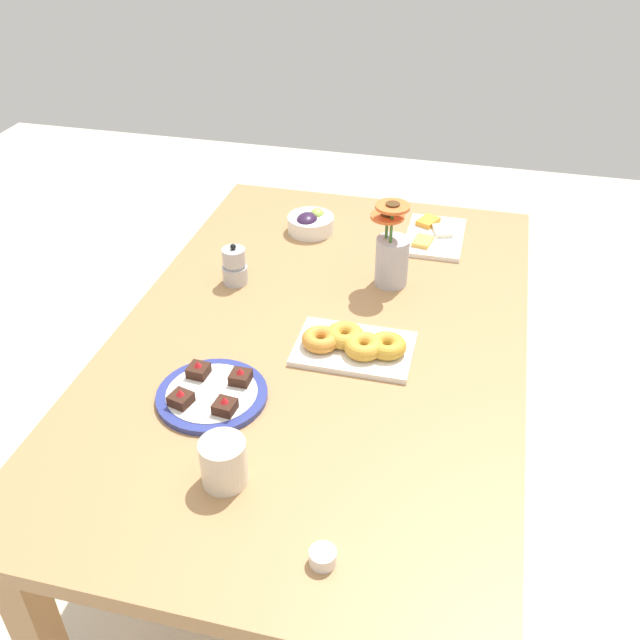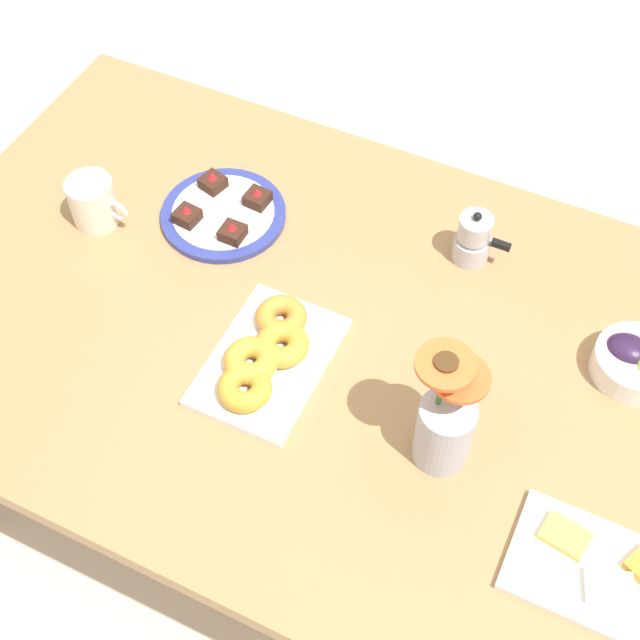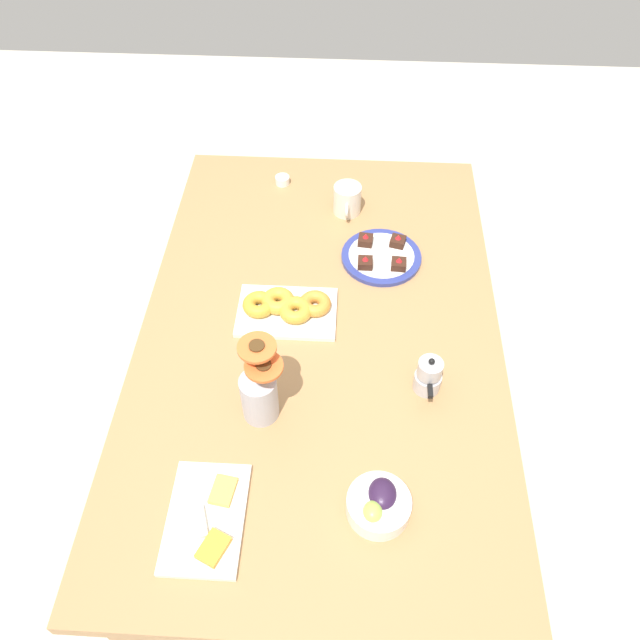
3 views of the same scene
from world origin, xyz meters
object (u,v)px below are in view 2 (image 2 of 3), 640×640
croissant_platter (266,356)px  dessert_plate (223,213)px  cheese_platter (600,572)px  dining_table (320,360)px  flower_vase (445,425)px  coffee_mug (93,201)px  grape_bowl (634,362)px  moka_pot (473,239)px

croissant_platter → dessert_plate: dessert_plate is taller
cheese_platter → croissant_platter: 0.63m
dining_table → cheese_platter: cheese_platter is taller
dining_table → flower_vase: size_ratio=6.44×
coffee_mug → grape_bowl: coffee_mug is taller
coffee_mug → flower_vase: size_ratio=0.50×
croissant_platter → flower_vase: bearing=-5.6°
dining_table → moka_pot: moka_pot is taller
grape_bowl → flower_vase: (-0.24, -0.29, 0.06)m
dining_table → coffee_mug: 0.53m
moka_pot → grape_bowl: bearing=-20.4°
croissant_platter → dessert_plate: size_ratio=1.14×
moka_pot → cheese_platter: bearing=-52.7°
croissant_platter → flower_vase: size_ratio=1.13×
grape_bowl → dessert_plate: 0.81m
dining_table → cheese_platter: size_ratio=6.15×
coffee_mug → dessert_plate: size_ratio=0.51×
dining_table → dessert_plate: dessert_plate is taller
grape_bowl → moka_pot: (-0.34, 0.13, 0.02)m
coffee_mug → grape_bowl: size_ratio=0.87×
moka_pot → coffee_mug: bearing=-162.1°
croissant_platter → moka_pot: (0.23, 0.38, 0.03)m
cheese_platter → flower_vase: size_ratio=1.05×
dessert_plate → moka_pot: (0.47, 0.11, 0.04)m
grape_bowl → moka_pot: 0.36m
flower_vase → moka_pot: (-0.10, 0.41, -0.04)m
croissant_platter → grape_bowl: bearing=24.1°
coffee_mug → flower_vase: (0.79, -0.19, 0.04)m
grape_bowl → cheese_platter: grape_bowl is taller
croissant_platter → flower_vase: 0.34m
grape_bowl → cheese_platter: bearing=-83.1°
grape_bowl → dining_table: bearing=-163.0°
cheese_platter → croissant_platter: croissant_platter is taller
dining_table → cheese_platter: (0.56, -0.22, 0.10)m
grape_bowl → cheese_platter: (0.05, -0.38, -0.02)m
dining_table → grape_bowl: grape_bowl is taller
grape_bowl → croissant_platter: size_ratio=0.51×
cheese_platter → croissant_platter: bearing=168.9°
dining_table → croissant_platter: size_ratio=5.71×
dessert_plate → cheese_platter: bearing=-24.6°
cheese_platter → dining_table: bearing=158.8°
coffee_mug → moka_pot: (0.69, 0.22, -0.00)m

